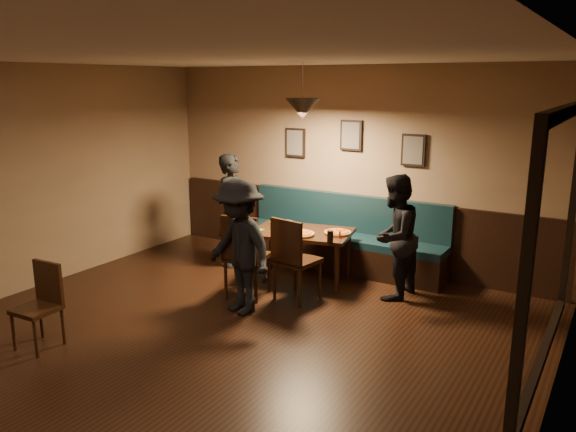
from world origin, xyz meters
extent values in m
plane|color=black|center=(0.00, 0.00, 0.00)|extent=(7.00, 7.00, 0.00)
plane|color=silver|center=(0.00, 0.00, 2.80)|extent=(7.00, 7.00, 0.00)
plane|color=#8C704F|center=(0.00, 3.50, 1.40)|extent=(6.00, 0.00, 6.00)
plane|color=#8C704F|center=(3.00, 0.00, 1.40)|extent=(0.00, 7.00, 7.00)
cube|color=black|center=(0.00, 3.47, 0.50)|extent=(5.88, 0.06, 1.00)
cube|color=black|center=(2.96, 0.50, 1.50)|extent=(0.06, 2.56, 1.86)
plane|color=black|center=(2.93, 0.50, 1.50)|extent=(0.00, 2.40, 2.40)
cube|color=black|center=(-0.90, 3.47, 1.70)|extent=(0.32, 0.04, 0.42)
cube|color=black|center=(0.00, 3.47, 1.85)|extent=(0.32, 0.04, 0.42)
cube|color=black|center=(0.90, 3.47, 1.70)|extent=(0.32, 0.04, 0.42)
cone|color=black|center=(-0.20, 2.47, 2.25)|extent=(0.44, 0.44, 0.25)
cube|color=black|center=(-0.20, 2.47, 0.34)|extent=(1.42, 1.08, 0.68)
imported|color=black|center=(-1.38, 2.55, 0.80)|extent=(0.46, 0.63, 1.60)
imported|color=black|center=(1.04, 2.55, 0.76)|extent=(0.64, 0.79, 1.52)
imported|color=black|center=(-0.28, 1.20, 0.77)|extent=(1.12, 0.84, 1.54)
cylinder|color=#C06A24|center=(-0.59, 2.63, 0.70)|extent=(0.36, 0.36, 0.04)
cylinder|color=gold|center=(-0.12, 2.26, 0.70)|extent=(0.48, 0.48, 0.04)
cylinder|color=orange|center=(0.26, 2.58, 0.70)|extent=(0.43, 0.43, 0.04)
cylinder|color=black|center=(0.38, 2.14, 0.76)|extent=(0.09, 0.09, 0.16)
cylinder|color=#AA2205|center=(0.37, 2.42, 0.73)|extent=(0.03, 0.03, 0.11)
cube|color=#1D6E30|center=(-0.76, 2.72, 0.68)|extent=(0.18, 0.18, 0.01)
cube|color=#217C26|center=(-0.72, 2.20, 0.68)|extent=(0.14, 0.14, 0.01)
cube|color=silver|center=(-0.27, 2.09, 0.68)|extent=(0.18, 0.09, 0.00)
camera|label=1|loc=(3.34, -3.64, 2.57)|focal=34.97mm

